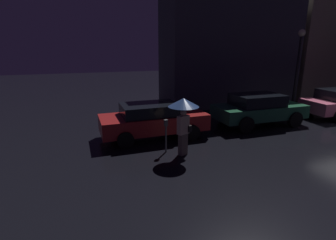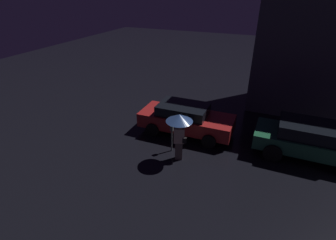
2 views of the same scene
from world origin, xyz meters
TOP-DOWN VIEW (x-y plane):
  - building_facade_left at (-2.92, 6.50)m, footprint 8.56×3.00m
  - building_facade_right at (5.20, 6.50)m, footprint 6.94×3.00m
  - parked_car_red at (-9.44, 1.44)m, footprint 4.29×1.91m
  - parked_car_green at (-4.26, 1.55)m, footprint 4.26×2.01m
  - pedestrian_with_umbrella at (-8.97, -0.66)m, footprint 1.02×1.02m
  - parking_meter at (-9.44, -0.24)m, footprint 0.12×0.10m
  - street_lamp_near at (-0.31, 3.54)m, footprint 0.38×0.38m

SIDE VIEW (x-z plane):
  - parking_meter at x=-9.44m, z-range 0.15..1.33m
  - parked_car_red at x=-9.44m, z-range 0.04..1.44m
  - parked_car_green at x=-4.26m, z-range 0.05..1.51m
  - pedestrian_with_umbrella at x=-8.97m, z-range 0.58..2.57m
  - street_lamp_near at x=-0.31m, z-range 0.73..5.22m
  - building_facade_right at x=5.20m, z-range 0.00..6.55m
  - building_facade_left at x=-2.92m, z-range 0.00..8.22m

